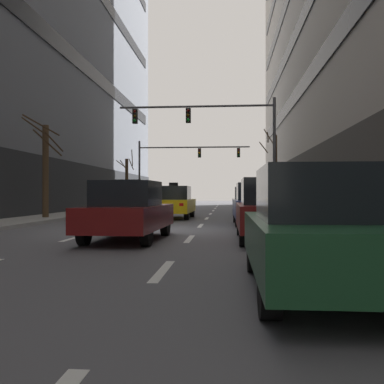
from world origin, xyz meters
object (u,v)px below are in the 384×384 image
at_px(street_tree_1, 127,181).
at_px(pedestrian_0, 300,197).
at_px(taxi_driving_0, 174,202).
at_px(car_driving_2, 132,197).
at_px(car_parked_0, 321,231).
at_px(car_parked_1, 272,210).
at_px(car_parked_2, 257,204).
at_px(car_driving_3, 128,211).
at_px(street_tree_0, 275,170).
at_px(car_parked_3, 249,202).
at_px(traffic_signal_1, 179,159).
at_px(street_tree_2, 45,168).
at_px(pedestrian_1, 318,200).
at_px(taxi_driving_1, 153,199).
at_px(traffic_signal_0, 220,131).

distance_m(street_tree_1, pedestrian_0, 19.22).
xyz_separation_m(taxi_driving_0, car_driving_2, (-3.36, 5.18, 0.25)).
relative_size(car_parked_0, car_parked_1, 0.96).
xyz_separation_m(car_parked_2, street_tree_1, (-9.94, 19.12, 1.52)).
bearing_deg(car_driving_3, street_tree_0, 72.04).
height_order(car_parked_3, traffic_signal_1, traffic_signal_1).
bearing_deg(street_tree_0, street_tree_2, -140.63).
bearing_deg(street_tree_0, taxi_driving_0, -127.23).
height_order(car_driving_2, car_parked_3, car_driving_2).
bearing_deg(car_parked_0, car_driving_2, 108.83).
bearing_deg(car_parked_2, street_tree_2, 166.47).
relative_size(traffic_signal_1, pedestrian_1, 6.62).
bearing_deg(car_parked_2, traffic_signal_1, 104.64).
xyz_separation_m(taxi_driving_1, street_tree_0, (9.37, -5.57, 2.08)).
xyz_separation_m(car_driving_2, car_driving_3, (3.42, -15.59, -0.27)).
bearing_deg(street_tree_0, pedestrian_1, -87.66).
height_order(taxi_driving_0, car_parked_0, taxi_driving_0).
bearing_deg(car_parked_3, traffic_signal_1, 110.88).
relative_size(car_driving_3, street_tree_2, 0.90).
bearing_deg(street_tree_2, pedestrian_1, -8.59).
relative_size(car_parked_0, car_parked_2, 0.94).
bearing_deg(car_parked_0, street_tree_2, 124.70).
relative_size(taxi_driving_1, pedestrian_1, 2.88).
xyz_separation_m(car_parked_2, street_tree_2, (-9.93, 2.39, 1.65)).
bearing_deg(pedestrian_1, car_driving_2, 137.48).
height_order(traffic_signal_1, street_tree_1, traffic_signal_1).
xyz_separation_m(car_driving_2, street_tree_1, (-2.62, 9.61, 1.29)).
relative_size(car_driving_3, car_parked_2, 0.95).
distance_m(car_parked_1, street_tree_1, 26.94).
relative_size(car_parked_0, traffic_signal_0, 0.47).
bearing_deg(taxi_driving_1, car_driving_3, -81.77).
xyz_separation_m(traffic_signal_0, street_tree_1, (-8.30, 11.95, -2.54)).
bearing_deg(car_driving_2, taxi_driving_1, 90.23).
distance_m(car_parked_2, traffic_signal_0, 8.40).
bearing_deg(car_parked_3, taxi_driving_1, 123.81).
bearing_deg(car_parked_0, taxi_driving_1, 103.90).
relative_size(car_parked_3, traffic_signal_0, 0.48).
xyz_separation_m(taxi_driving_1, street_tree_1, (-2.58, 1.36, 1.55)).
bearing_deg(taxi_driving_1, car_parked_2, -67.52).
height_order(traffic_signal_0, pedestrian_1, traffic_signal_0).
bearing_deg(street_tree_2, taxi_driving_1, 80.47).
height_order(car_parked_0, traffic_signal_0, traffic_signal_0).
bearing_deg(taxi_driving_1, traffic_signal_0, -61.68).
bearing_deg(car_parked_3, car_driving_2, 159.57).
height_order(car_parked_1, street_tree_1, street_tree_1).
bearing_deg(car_driving_2, street_tree_2, -110.14).
height_order(car_parked_0, car_parked_3, car_parked_3).
distance_m(car_parked_0, street_tree_0, 24.32).
relative_size(car_parked_0, traffic_signal_1, 0.42).
height_order(car_parked_2, pedestrian_0, pedestrian_0).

